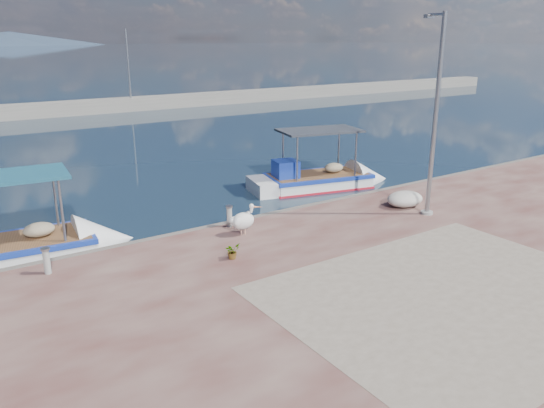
{
  "coord_description": "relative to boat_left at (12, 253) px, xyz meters",
  "views": [
    {
      "loc": [
        -9.51,
        -10.34,
        6.63
      ],
      "look_at": [
        0.0,
        3.8,
        1.3
      ],
      "focal_mm": 35.0,
      "sensor_mm": 36.0,
      "label": 1
    }
  ],
  "objects": [
    {
      "name": "pelican",
      "position": [
        6.52,
        -3.18,
        0.74
      ],
      "size": [
        1.08,
        0.76,
        1.04
      ],
      "rotation": [
        0.0,
        0.0,
        -0.41
      ],
      "color": "tan",
      "rests_on": "quay"
    },
    {
      "name": "potted_plant",
      "position": [
        5.23,
        -4.7,
        0.48
      ],
      "size": [
        0.5,
        0.46,
        0.47
      ],
      "primitive_type": "imported",
      "rotation": [
        0.0,
        0.0,
        0.27
      ],
      "color": "#33722D",
      "rests_on": "quay"
    },
    {
      "name": "quay_patch",
      "position": [
        8.72,
        -9.85,
        0.25
      ],
      "size": [
        9.0,
        7.0,
        0.01
      ],
      "primitive_type": "cube",
      "color": "gray",
      "rests_on": "quay"
    },
    {
      "name": "boat_left",
      "position": [
        0.0,
        0.0,
        0.0
      ],
      "size": [
        6.82,
        2.84,
        3.19
      ],
      "rotation": [
        0.0,
        0.0,
        -0.1
      ],
      "color": "white",
      "rests_on": "ground"
    },
    {
      "name": "lamp_post",
      "position": [
        13.18,
        -5.07,
        3.55
      ],
      "size": [
        0.44,
        0.96,
        7.0
      ],
      "color": "gray",
      "rests_on": "quay"
    },
    {
      "name": "bollard_far",
      "position": [
        0.53,
        -2.79,
        0.65
      ],
      "size": [
        0.24,
        0.24,
        0.74
      ],
      "color": "gray",
      "rests_on": "quay"
    },
    {
      "name": "bollard_near",
      "position": [
        6.51,
        -2.25,
        0.66
      ],
      "size": [
        0.25,
        0.25,
        0.75
      ],
      "color": "gray",
      "rests_on": "quay"
    },
    {
      "name": "breakwater",
      "position": [
        7.72,
        33.15,
        0.35
      ],
      "size": [
        120.0,
        2.2,
        7.5
      ],
      "color": "gray",
      "rests_on": "ground"
    },
    {
      "name": "ground",
      "position": [
        7.72,
        -6.85,
        -0.25
      ],
      "size": [
        1400.0,
        1400.0,
        0.0
      ],
      "primitive_type": "plane",
      "color": "#162635",
      "rests_on": "ground"
    },
    {
      "name": "boat_right",
      "position": [
        13.21,
        1.37,
        -0.0
      ],
      "size": [
        6.89,
        3.57,
        3.16
      ],
      "rotation": [
        0.0,
        0.0,
        -0.23
      ],
      "color": "white",
      "rests_on": "ground"
    },
    {
      "name": "net_pile_d",
      "position": [
        13.21,
        -3.98,
        0.53
      ],
      "size": [
        1.51,
        1.14,
        0.57
      ],
      "primitive_type": "ellipsoid",
      "color": "beige",
      "rests_on": "quay"
    }
  ]
}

